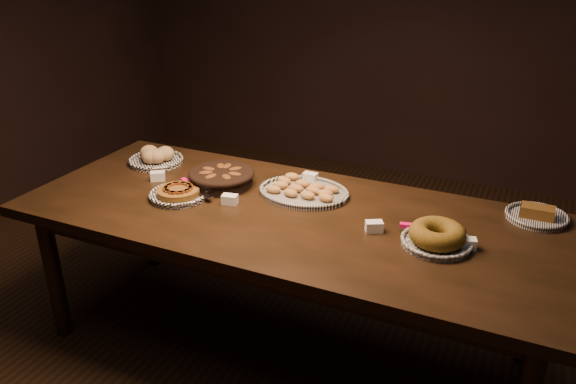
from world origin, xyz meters
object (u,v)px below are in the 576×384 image
at_px(apple_tart_plate, 179,193).
at_px(madeleine_platter, 303,191).
at_px(buffet_table, 285,225).
at_px(bundt_cake_plate, 437,237).

relative_size(apple_tart_plate, madeleine_platter, 0.73).
xyz_separation_m(buffet_table, bundt_cake_plate, (0.67, -0.03, 0.11)).
bearing_deg(apple_tart_plate, bundt_cake_plate, -6.57).
distance_m(apple_tart_plate, bundt_cake_plate, 1.18).
distance_m(apple_tart_plate, madeleine_platter, 0.58).
bearing_deg(bundt_cake_plate, apple_tart_plate, -171.43).
bearing_deg(madeleine_platter, apple_tart_plate, -132.62).
distance_m(buffet_table, madeleine_platter, 0.22).
relative_size(buffet_table, bundt_cake_plate, 7.87).
bearing_deg(bundt_cake_plate, madeleine_platter, 167.70).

